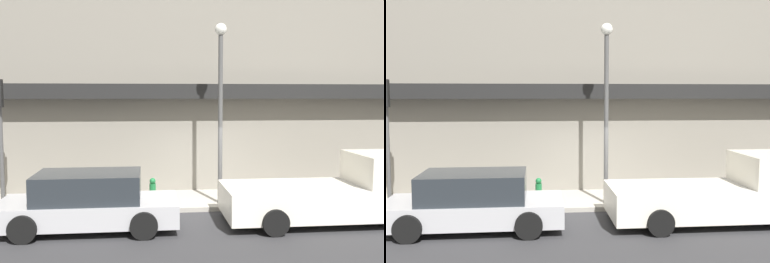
% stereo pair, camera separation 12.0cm
% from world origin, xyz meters
% --- Properties ---
extents(ground_plane, '(80.00, 80.00, 0.00)m').
position_xyz_m(ground_plane, '(0.00, 0.00, 0.00)').
color(ground_plane, '#2D2D30').
extents(sidewalk, '(36.00, 2.42, 0.14)m').
position_xyz_m(sidewalk, '(0.00, 1.21, 0.07)').
color(sidewalk, '#9E998E').
rests_on(sidewalk, ground).
extents(building, '(19.80, 3.80, 11.36)m').
position_xyz_m(building, '(-0.02, 3.90, 4.15)').
color(building, gray).
rests_on(building, ground).
extents(pickup_truck, '(5.79, 2.27, 1.88)m').
position_xyz_m(pickup_truck, '(3.50, -1.32, 0.82)').
color(pickup_truck, silver).
rests_on(pickup_truck, ground).
extents(parked_car, '(4.58, 2.08, 1.50)m').
position_xyz_m(parked_car, '(-3.36, -1.32, 0.73)').
color(parked_car, '#ADADB2').
rests_on(parked_car, ground).
extents(fire_hydrant, '(0.20, 0.20, 0.76)m').
position_xyz_m(fire_hydrant, '(-1.70, 0.86, 0.51)').
color(fire_hydrant, '#196633').
rests_on(fire_hydrant, sidewalk).
extents(street_lamp, '(0.36, 0.36, 5.51)m').
position_xyz_m(street_lamp, '(0.39, 0.50, 3.58)').
color(street_lamp, '#4C4C4C').
rests_on(street_lamp, sidewalk).
extents(traffic_light, '(0.28, 0.42, 3.80)m').
position_xyz_m(traffic_light, '(-6.11, 0.45, 2.75)').
color(traffic_light, '#4C4C4C').
rests_on(traffic_light, sidewalk).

